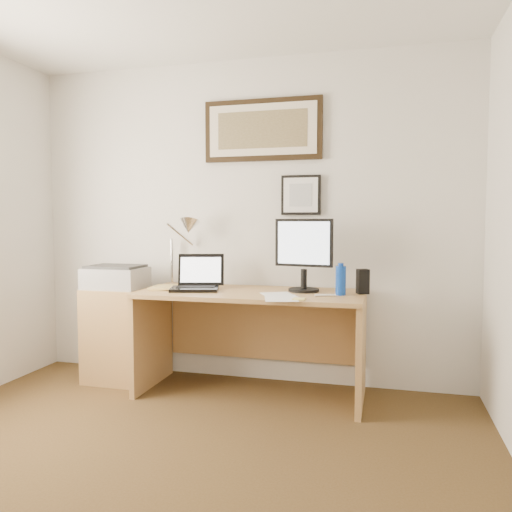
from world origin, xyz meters
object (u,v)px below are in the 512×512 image
(book, at_px, (153,287))
(printer, at_px, (116,277))
(desk, at_px, (254,322))
(lcd_monitor, at_px, (304,251))
(water_bottle, at_px, (341,280))
(side_cabinet, at_px, (121,334))
(laptop, at_px, (197,282))

(book, bearing_deg, printer, 167.85)
(desk, height_order, lcd_monitor, lcd_monitor)
(water_bottle, height_order, printer, water_bottle)
(printer, bearing_deg, side_cabinet, -2.89)
(book, bearing_deg, lcd_monitor, 6.06)
(desk, distance_m, lcd_monitor, 0.64)
(book, relative_size, laptop, 0.62)
(desk, distance_m, printer, 1.15)
(book, distance_m, laptop, 0.35)
(side_cabinet, distance_m, book, 0.51)
(side_cabinet, xyz_separation_m, water_bottle, (1.71, -0.06, 0.48))
(desk, relative_size, lcd_monitor, 3.08)
(book, distance_m, printer, 0.37)
(lcd_monitor, bearing_deg, desk, -178.54)
(water_bottle, height_order, book, water_bottle)
(water_bottle, xyz_separation_m, laptop, (-1.04, 0.00, -0.04))
(laptop, bearing_deg, lcd_monitor, 7.48)
(water_bottle, height_order, laptop, laptop)
(desk, bearing_deg, book, -171.73)
(laptop, xyz_separation_m, printer, (-0.70, 0.06, 0.01))
(book, height_order, laptop, laptop)
(laptop, bearing_deg, book, -177.14)
(lcd_monitor, bearing_deg, printer, -178.34)
(water_bottle, bearing_deg, laptop, 180.00)
(side_cabinet, bearing_deg, book, -13.22)
(water_bottle, bearing_deg, desk, 171.75)
(desk, bearing_deg, printer, -178.27)
(water_bottle, distance_m, printer, 1.75)
(water_bottle, height_order, lcd_monitor, lcd_monitor)
(water_bottle, bearing_deg, printer, 178.06)
(desk, bearing_deg, lcd_monitor, 1.46)
(lcd_monitor, relative_size, printer, 1.18)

